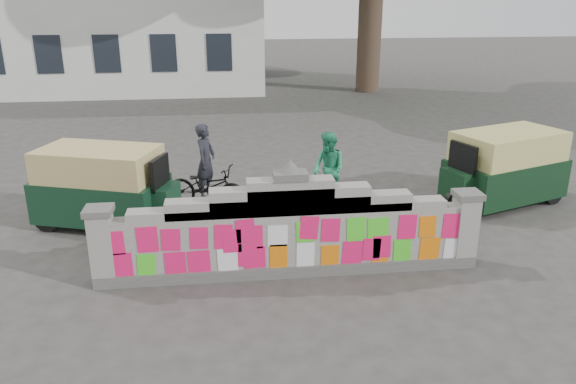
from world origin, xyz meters
name	(u,v)px	position (x,y,z in m)	size (l,w,h in m)	color
ground	(290,273)	(0.00, 0.00, 0.00)	(100.00, 100.00, 0.00)	#383533
parapet_wall	(290,232)	(0.00, -0.01, 0.75)	(6.48, 0.44, 2.01)	#4C4C49
building	(96,2)	(-7.00, 21.98, 4.01)	(16.00, 10.00, 8.90)	silver
cyclist_bike	(207,186)	(-1.42, 3.30, 0.48)	(0.63, 1.82, 0.96)	black
cyclist_rider	(206,172)	(-1.42, 3.30, 0.81)	(0.59, 0.39, 1.62)	black
pedestrian	(329,169)	(1.25, 3.16, 0.82)	(0.80, 0.62, 1.64)	#299869
rickshaw_left	(104,186)	(-3.43, 2.55, 0.83)	(2.98, 2.07, 1.60)	#10311D
rickshaw_right	(503,167)	(5.10, 2.75, 0.85)	(3.04, 2.17, 1.64)	black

